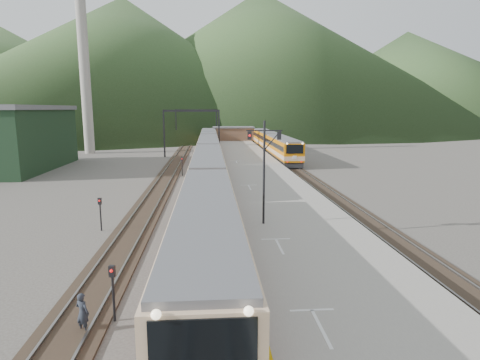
{
  "coord_description": "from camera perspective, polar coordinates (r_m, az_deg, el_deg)",
  "views": [
    {
      "loc": [
        0.21,
        -13.95,
        8.16
      ],
      "look_at": [
        2.8,
        20.43,
        2.0
      ],
      "focal_mm": 30.0,
      "sensor_mm": 36.0,
      "label": 1
    }
  ],
  "objects": [
    {
      "name": "hill_c",
      "position": [
        249.98,
        22.39,
        13.25
      ],
      "size": [
        160.0,
        160.0,
        50.0
      ],
      "primitive_type": "cone",
      "color": "#2D4921",
      "rests_on": "ground"
    },
    {
      "name": "hill_b",
      "position": [
        247.51,
        2.76,
        16.92
      ],
      "size": [
        220.0,
        220.0,
        75.0
      ],
      "primitive_type": "cone",
      "color": "#2D4921",
      "rests_on": "ground"
    },
    {
      "name": "platform",
      "position": [
        52.78,
        1.6,
        1.78
      ],
      "size": [
        8.0,
        100.0,
        1.0
      ],
      "primitive_type": "cube",
      "color": "gray",
      "rests_on": "ground"
    },
    {
      "name": "hill_d",
      "position": [
        281.63,
        -30.38,
        12.71
      ],
      "size": [
        200.0,
        200.0,
        55.0
      ],
      "primitive_type": "cone",
      "color": "#2D4921",
      "rests_on": "ground"
    },
    {
      "name": "signal_mast",
      "position": [
        24.71,
        3.45,
        2.65
      ],
      "size": [
        2.19,
        0.44,
        6.44
      ],
      "color": "black",
      "rests_on": "platform"
    },
    {
      "name": "main_train",
      "position": [
        51.05,
        -4.52,
        3.29
      ],
      "size": [
        3.08,
        84.41,
        3.76
      ],
      "color": "#DAB48C",
      "rests_on": "track_main"
    },
    {
      "name": "ground",
      "position": [
        16.16,
        -4.77,
        -20.23
      ],
      "size": [
        400.0,
        400.0,
        0.0
      ],
      "primitive_type": "plane",
      "color": "#47423D",
      "rests_on": "ground"
    },
    {
      "name": "track_main",
      "position": [
        54.55,
        -4.48,
        1.57
      ],
      "size": [
        2.6,
        200.0,
        0.23
      ],
      "color": "black",
      "rests_on": "ground"
    },
    {
      "name": "smokestack",
      "position": [
        79.42,
        -21.23,
        14.4
      ],
      "size": [
        1.8,
        1.8,
        30.0
      ],
      "primitive_type": "cylinder",
      "color": "#9E998E",
      "rests_on": "ground"
    },
    {
      "name": "second_train",
      "position": [
        72.9,
        4.64,
        5.21
      ],
      "size": [
        2.81,
        38.35,
        3.44
      ],
      "color": "orange",
      "rests_on": "track_second"
    },
    {
      "name": "short_signal_b",
      "position": [
        49.79,
        -8.24,
        2.29
      ],
      "size": [
        0.26,
        0.21,
        2.27
      ],
      "color": "black",
      "rests_on": "ground"
    },
    {
      "name": "hill_a",
      "position": [
        209.02,
        -15.99,
        15.75
      ],
      "size": [
        180.0,
        180.0,
        60.0
      ],
      "primitive_type": "cone",
      "color": "#2D4921",
      "rests_on": "ground"
    },
    {
      "name": "track_second",
      "position": [
        55.71,
        7.44,
        1.69
      ],
      "size": [
        2.6,
        200.0,
        0.23
      ],
      "color": "black",
      "rests_on": "ground"
    },
    {
      "name": "track_far",
      "position": [
        54.8,
        -9.72,
        1.49
      ],
      "size": [
        2.6,
        200.0,
        0.23
      ],
      "color": "black",
      "rests_on": "ground"
    },
    {
      "name": "worker",
      "position": [
        16.55,
        -21.49,
        -17.15
      ],
      "size": [
        0.66,
        0.58,
        1.53
      ],
      "primitive_type": "imported",
      "rotation": [
        0.0,
        0.0,
        2.66
      ],
      "color": "#232832",
      "rests_on": "ground"
    },
    {
      "name": "gantry_near",
      "position": [
        69.06,
        -6.91,
        7.92
      ],
      "size": [
        9.55,
        0.25,
        8.0
      ],
      "color": "black",
      "rests_on": "ground"
    },
    {
      "name": "short_signal_a",
      "position": [
        16.62,
        -17.63,
        -14.12
      ],
      "size": [
        0.25,
        0.2,
        2.27
      ],
      "color": "black",
      "rests_on": "ground"
    },
    {
      "name": "gantry_far",
      "position": [
        94.03,
        -6.24,
        8.5
      ],
      "size": [
        9.55,
        0.25,
        8.0
      ],
      "color": "black",
      "rests_on": "ground"
    },
    {
      "name": "short_signal_c",
      "position": [
        28.55,
        -19.26,
        -4.01
      ],
      "size": [
        0.23,
        0.18,
        2.27
      ],
      "color": "black",
      "rests_on": "ground"
    },
    {
      "name": "station_shed",
      "position": [
        92.27,
        -0.96,
        6.65
      ],
      "size": [
        9.4,
        4.4,
        3.1
      ],
      "color": "brown",
      "rests_on": "platform"
    }
  ]
}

